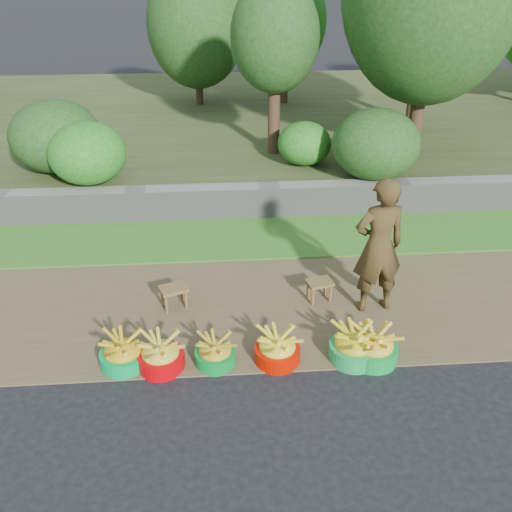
{
  "coord_description": "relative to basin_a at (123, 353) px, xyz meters",
  "views": [
    {
      "loc": [
        -0.91,
        -4.79,
        4.1
      ],
      "look_at": [
        -0.44,
        1.3,
        0.75
      ],
      "focal_mm": 40.0,
      "sensor_mm": 36.0,
      "label": 1
    }
  ],
  "objects": [
    {
      "name": "dirt_shoulder",
      "position": [
        1.98,
        0.99,
        -0.16
      ],
      "size": [
        80.0,
        2.5,
        0.02
      ],
      "primitive_type": "cube",
      "color": "brown",
      "rests_on": "ground"
    },
    {
      "name": "basin_f",
      "position": [
        2.76,
        -0.12,
        0.01
      ],
      "size": [
        0.54,
        0.54,
        0.4
      ],
      "color": "#0B9233",
      "rests_on": "ground"
    },
    {
      "name": "stool_left",
      "position": [
        0.5,
        1.09,
        0.08
      ],
      "size": [
        0.4,
        0.36,
        0.3
      ],
      "rotation": [
        0.0,
        0.0,
        0.36
      ],
      "color": "brown",
      "rests_on": "dirt_shoulder"
    },
    {
      "name": "vendor_woman",
      "position": [
        3.01,
        0.9,
        0.73
      ],
      "size": [
        0.7,
        0.51,
        1.76
      ],
      "primitive_type": "imported",
      "rotation": [
        0.0,
        0.0,
        3.3
      ],
      "color": "black",
      "rests_on": "dirt_shoulder"
    },
    {
      "name": "basin_d",
      "position": [
        1.69,
        -0.05,
        -0.0
      ],
      "size": [
        0.51,
        0.51,
        0.38
      ],
      "color": "#B60F00",
      "rests_on": "ground"
    },
    {
      "name": "earth_bank",
      "position": [
        1.98,
        8.74,
        0.08
      ],
      "size": [
        80.0,
        10.0,
        0.5
      ],
      "primitive_type": "cube",
      "color": "#3C4722",
      "rests_on": "ground"
    },
    {
      "name": "basin_a",
      "position": [
        0.0,
        0.0,
        0.0
      ],
      "size": [
        0.52,
        0.52,
        0.39
      ],
      "color": "#009A46",
      "rests_on": "ground"
    },
    {
      "name": "basin_c",
      "position": [
        1.0,
        -0.04,
        -0.02
      ],
      "size": [
        0.46,
        0.46,
        0.34
      ],
      "color": "#057F27",
      "rests_on": "ground"
    },
    {
      "name": "stool_right",
      "position": [
        2.36,
        1.12,
        0.07
      ],
      "size": [
        0.37,
        0.32,
        0.28
      ],
      "rotation": [
        0.0,
        0.0,
        0.25
      ],
      "color": "brown",
      "rests_on": "dirt_shoulder"
    },
    {
      "name": "grass_verge",
      "position": [
        1.98,
        2.99,
        -0.15
      ],
      "size": [
        80.0,
        1.5,
        0.04
      ],
      "primitive_type": "cube",
      "color": "#387922",
      "rests_on": "ground"
    },
    {
      "name": "vegetation",
      "position": [
        6.25,
        7.7,
        2.5
      ],
      "size": [
        33.17,
        7.86,
        4.89
      ],
      "color": "#3B2919",
      "rests_on": "earth_bank"
    },
    {
      "name": "ground_plane",
      "position": [
        1.98,
        -0.26,
        -0.17
      ],
      "size": [
        120.0,
        120.0,
        0.0
      ],
      "primitive_type": "plane",
      "color": "black",
      "rests_on": "ground"
    },
    {
      "name": "retaining_wall",
      "position": [
        1.98,
        3.84,
        0.1
      ],
      "size": [
        80.0,
        0.35,
        0.55
      ],
      "primitive_type": "cube",
      "color": "gray",
      "rests_on": "ground"
    },
    {
      "name": "basin_e",
      "position": [
        2.55,
        -0.08,
        0.01
      ],
      "size": [
        0.55,
        0.55,
        0.41
      ],
      "color": "green",
      "rests_on": "ground"
    },
    {
      "name": "basin_b",
      "position": [
        0.41,
        -0.06,
        0.0
      ],
      "size": [
        0.52,
        0.52,
        0.39
      ],
      "color": "#BE0007",
      "rests_on": "ground"
    }
  ]
}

